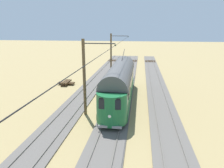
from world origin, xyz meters
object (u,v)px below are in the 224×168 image
vintage_streetcar (120,82)px  catenary_pole_mid_near (85,76)px  spare_tie_stack (66,83)px  catenary_pole_foreground (112,54)px

vintage_streetcar → catenary_pole_mid_near: catenary_pole_mid_near is taller
catenary_pole_mid_near → spare_tie_stack: catenary_pole_mid_near is taller
catenary_pole_mid_near → vintage_streetcar: bearing=-122.8°
vintage_streetcar → catenary_pole_foreground: 13.51m
catenary_pole_mid_near → spare_tie_stack: size_ratio=2.98×
vintage_streetcar → spare_tie_stack: vintage_streetcar is taller
spare_tie_stack → catenary_pole_mid_near: bearing=119.4°
catenary_pole_foreground → catenary_pole_mid_near: 17.46m
catenary_pole_mid_near → catenary_pole_foreground: bearing=-90.0°
vintage_streetcar → catenary_pole_mid_near: 5.36m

